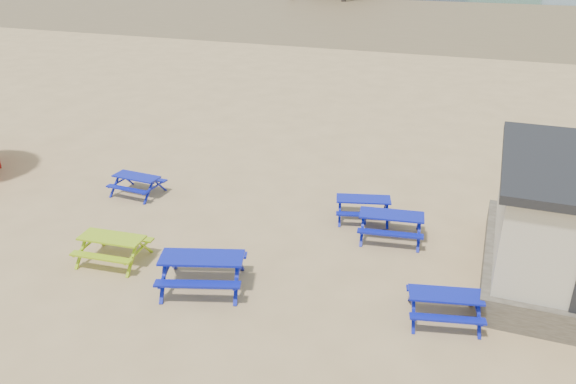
% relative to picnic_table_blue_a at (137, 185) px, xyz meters
% --- Properties ---
extents(ground, '(400.00, 400.00, 0.00)m').
position_rel_picnic_table_blue_a_xyz_m(ground, '(4.22, -1.68, -0.33)').
color(ground, tan).
rests_on(ground, ground).
extents(wet_sand, '(400.00, 400.00, 0.00)m').
position_rel_picnic_table_blue_a_xyz_m(wet_sand, '(4.22, 53.32, -0.32)').
color(wet_sand, brown).
rests_on(wet_sand, ground).
extents(picnic_table_blue_a, '(1.62, 1.33, 0.65)m').
position_rel_picnic_table_blue_a_xyz_m(picnic_table_blue_a, '(0.00, 0.00, 0.00)').
color(picnic_table_blue_a, '#001E92').
rests_on(picnic_table_blue_a, ground).
extents(picnic_table_blue_b, '(1.90, 1.68, 0.68)m').
position_rel_picnic_table_blue_a_xyz_m(picnic_table_blue_b, '(7.46, 0.84, 0.01)').
color(picnic_table_blue_b, '#001E92').
rests_on(picnic_table_blue_b, ground).
extents(picnic_table_blue_c, '(1.98, 1.69, 0.75)m').
position_rel_picnic_table_blue_a_xyz_m(picnic_table_blue_c, '(8.48, -0.06, 0.05)').
color(picnic_table_blue_c, '#001E92').
rests_on(picnic_table_blue_c, ground).
extents(picnic_table_blue_e, '(2.41, 2.16, 0.84)m').
position_rel_picnic_table_blue_a_xyz_m(picnic_table_blue_e, '(4.66, -4.10, 0.09)').
color(picnic_table_blue_e, '#001E92').
rests_on(picnic_table_blue_e, ground).
extents(picnic_table_blue_f, '(1.85, 1.62, 0.67)m').
position_rel_picnic_table_blue_a_xyz_m(picnic_table_blue_f, '(10.31, -3.39, 0.01)').
color(picnic_table_blue_f, '#001E92').
rests_on(picnic_table_blue_f, ground).
extents(picnic_table_yellow, '(1.81, 1.52, 0.71)m').
position_rel_picnic_table_blue_a_xyz_m(picnic_table_yellow, '(1.87, -3.85, 0.03)').
color(picnic_table_yellow, '#89BC0D').
rests_on(picnic_table_yellow, ground).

